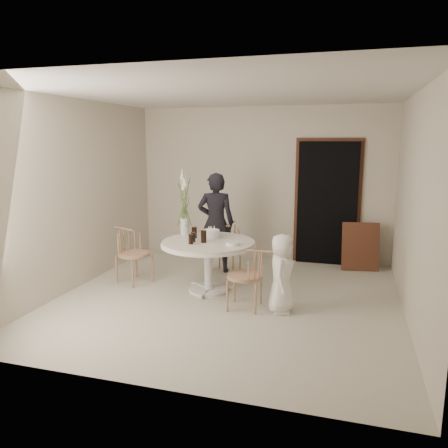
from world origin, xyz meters
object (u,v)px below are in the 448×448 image
(birthday_cake, at_px, (211,234))
(flower_vase, at_px, (184,205))
(girl, at_px, (216,223))
(chair_far, at_px, (228,240))
(chair_left, at_px, (129,247))
(chair_right, at_px, (253,271))
(boy, at_px, (282,274))
(table, at_px, (208,249))

(birthday_cake, height_order, flower_vase, flower_vase)
(girl, relative_size, birthday_cake, 6.66)
(chair_far, bearing_deg, girl, -151.01)
(chair_left, distance_m, flower_vase, 1.07)
(chair_right, xyz_separation_m, boy, (0.36, 0.00, -0.01))
(boy, distance_m, birthday_cake, 1.37)
(table, relative_size, chair_right, 1.70)
(table, bearing_deg, girl, 101.11)
(chair_right, height_order, girl, girl)
(girl, xyz_separation_m, birthday_cake, (0.16, -0.73, -0.02))
(table, distance_m, boy, 1.21)
(girl, distance_m, flower_vase, 0.80)
(table, bearing_deg, flower_vase, 147.68)
(chair_right, bearing_deg, boy, 89.79)
(chair_left, bearing_deg, boy, -79.75)
(chair_right, height_order, boy, boy)
(table, bearing_deg, birthday_cake, 98.02)
(flower_vase, bearing_deg, chair_right, -32.30)
(chair_far, xyz_separation_m, birthday_cake, (-0.03, -0.82, 0.28))
(chair_right, distance_m, flower_vase, 1.59)
(chair_far, relative_size, chair_right, 1.01)
(chair_far, relative_size, flower_vase, 0.79)
(girl, height_order, boy, girl)
(table, distance_m, girl, 0.99)
(girl, bearing_deg, birthday_cake, 91.40)
(chair_left, height_order, boy, boy)
(table, relative_size, chair_left, 1.62)
(birthday_cake, bearing_deg, chair_left, -174.20)
(chair_right, distance_m, chair_left, 2.13)
(chair_far, relative_size, boy, 0.79)
(chair_left, distance_m, girl, 1.43)
(table, xyz_separation_m, chair_right, (0.75, -0.48, -0.11))
(chair_far, height_order, flower_vase, flower_vase)
(boy, bearing_deg, chair_left, 75.56)
(table, xyz_separation_m, boy, (1.11, -0.47, -0.12))
(chair_left, xyz_separation_m, birthday_cake, (1.27, 0.13, 0.26))
(chair_far, bearing_deg, boy, -50.04)
(chair_right, xyz_separation_m, chair_left, (-2.05, 0.57, 0.03))
(chair_right, relative_size, girl, 0.48)
(flower_vase, bearing_deg, chair_far, 58.22)
(chair_left, xyz_separation_m, flower_vase, (0.83, 0.20, 0.64))
(chair_far, height_order, boy, boy)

